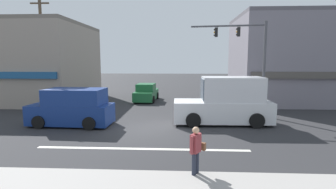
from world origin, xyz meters
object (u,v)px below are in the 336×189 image
(pedestrian_foreground_with_bag, at_px, (196,149))
(utility_pole_near_left, at_px, (43,52))
(van_crossing_center, at_px, (73,108))
(sedan_waiting_far, at_px, (146,93))
(traffic_light_mast, at_px, (249,53))
(box_truck_crossing_rightbound, at_px, (226,103))

(pedestrian_foreground_with_bag, bearing_deg, utility_pole_near_left, 133.36)
(utility_pole_near_left, relative_size, van_crossing_center, 1.77)
(pedestrian_foreground_with_bag, bearing_deg, sedan_waiting_far, 103.09)
(traffic_light_mast, distance_m, sedan_waiting_far, 10.42)
(box_truck_crossing_rightbound, xyz_separation_m, pedestrian_foreground_with_bag, (-2.13, -7.33, -0.30))
(box_truck_crossing_rightbound, bearing_deg, sedan_waiting_far, 124.25)
(van_crossing_center, bearing_deg, utility_pole_near_left, 130.07)
(sedan_waiting_far, relative_size, box_truck_crossing_rightbound, 0.74)
(traffic_light_mast, bearing_deg, pedestrian_foreground_with_bag, -112.14)
(sedan_waiting_far, distance_m, box_truck_crossing_rightbound, 10.36)
(utility_pole_near_left, distance_m, sedan_waiting_far, 9.16)
(van_crossing_center, xyz_separation_m, sedan_waiting_far, (2.95, 9.40, -0.29))
(box_truck_crossing_rightbound, bearing_deg, pedestrian_foreground_with_bag, -106.19)
(van_crossing_center, relative_size, sedan_waiting_far, 1.12)
(van_crossing_center, bearing_deg, sedan_waiting_far, 72.56)
(box_truck_crossing_rightbound, bearing_deg, van_crossing_center, -174.45)
(traffic_light_mast, bearing_deg, utility_pole_near_left, 172.74)
(utility_pole_near_left, bearing_deg, box_truck_crossing_rightbound, -18.10)
(utility_pole_near_left, relative_size, box_truck_crossing_rightbound, 1.47)
(sedan_waiting_far, xyz_separation_m, box_truck_crossing_rightbound, (5.82, -8.55, 0.54))
(traffic_light_mast, height_order, box_truck_crossing_rightbound, traffic_light_mast)
(utility_pole_near_left, distance_m, van_crossing_center, 7.47)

